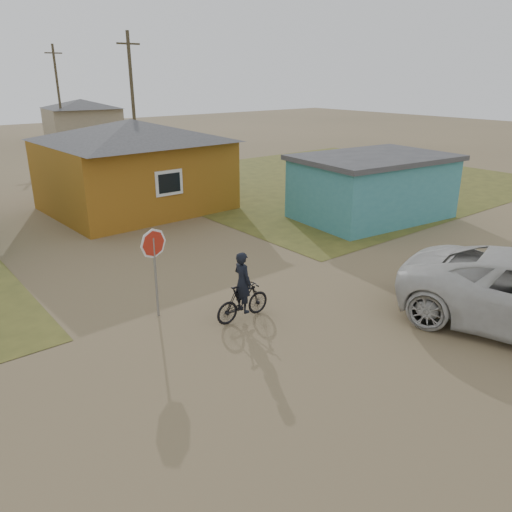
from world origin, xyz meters
The scene contains 9 objects.
ground centered at (0.00, 0.00, 0.00)m, with size 120.00×120.00×0.00m, color olive.
grass_ne centered at (14.00, 13.00, 0.01)m, with size 20.00×18.00×0.00m, color brown.
house_yellow centered at (2.50, 14.00, 2.00)m, with size 7.72×6.76×3.90m.
shed_turquoise centered at (9.50, 6.50, 1.31)m, with size 6.71×4.93×2.60m.
house_beige_east centered at (10.00, 40.00, 1.86)m, with size 6.95×6.05×3.60m.
utility_pole_near centered at (6.50, 22.00, 4.14)m, with size 1.40×0.20×8.00m.
utility_pole_far centered at (7.50, 38.00, 4.14)m, with size 1.40×0.20×8.00m.
stop_sign centered at (-1.89, 3.91, 1.69)m, with size 0.73×0.20×2.28m.
cyclist centered at (-0.35, 2.46, 0.63)m, with size 1.54×0.56×1.74m.
Camera 1 is at (-7.00, -6.34, 5.68)m, focal length 35.00 mm.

